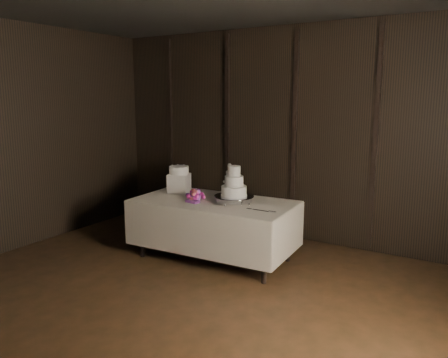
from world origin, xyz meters
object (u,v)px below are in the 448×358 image
Objects in this scene: bouquet at (195,195)px; box_pedestal at (179,183)px; cake_stand at (234,199)px; wedding_cake at (231,184)px; small_cake at (179,170)px; display_table at (214,227)px.

bouquet is 1.44× the size of box_pedestal.
cake_stand is 1.32× the size of wedding_cake.
bouquet is (-0.47, -0.10, -0.18)m from wedding_cake.
small_cake is at bearing 149.26° from bouquet.
bouquet is 0.52m from box_pedestal.
display_table is 0.83m from box_pedestal.
bouquet is at bearing -159.83° from display_table.
wedding_cake is 0.94m from box_pedestal.
bouquet is (-0.22, -0.09, 0.40)m from display_table.
box_pedestal is at bearing 0.00° from small_cake.
box_pedestal is (-0.67, 0.17, 0.47)m from display_table.
display_table is at bearing -14.51° from small_cake.
display_table is at bearing 23.26° from bouquet.
wedding_cake is 1.41× the size of box_pedestal.
wedding_cake is 0.98× the size of bouquet.
display_table is 0.94m from small_cake.
box_pedestal reaches higher than cake_stand.
bouquet reaches higher than cake_stand.
small_cake reaches higher than box_pedestal.
cake_stand is at bearing 2.33° from display_table.
cake_stand reaches higher than display_table.
box_pedestal is at bearing 171.18° from cake_stand.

